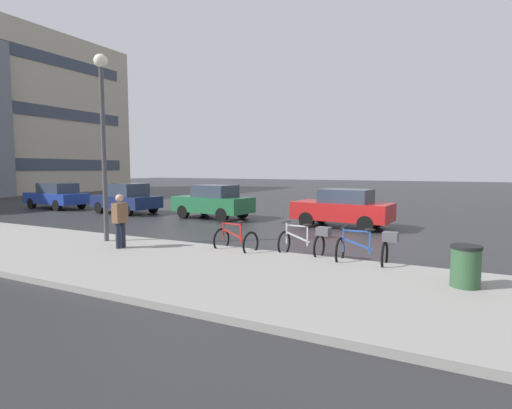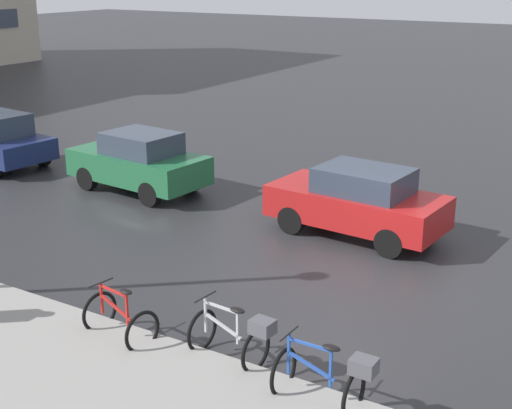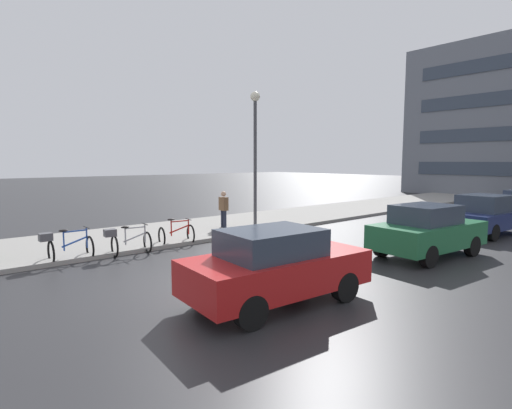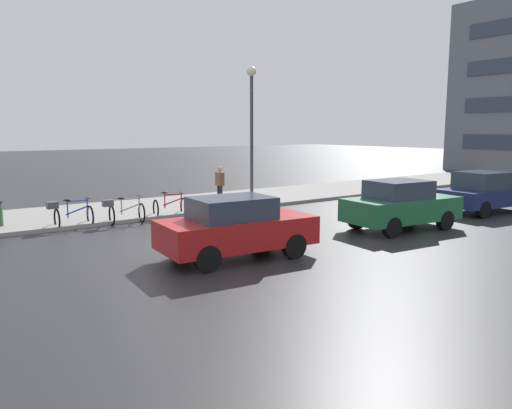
% 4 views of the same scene
% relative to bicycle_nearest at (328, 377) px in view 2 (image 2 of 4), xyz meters
% --- Properties ---
extents(ground_plane, '(140.00, 140.00, 0.00)m').
position_rel_bicycle_nearest_xyz_m(ground_plane, '(3.87, 1.41, -0.50)').
color(ground_plane, '#28282B').
extents(bicycle_nearest, '(0.72, 1.40, 0.99)m').
position_rel_bicycle_nearest_xyz_m(bicycle_nearest, '(0.00, 0.00, 0.00)').
color(bicycle_nearest, black).
rests_on(bicycle_nearest, ground).
extents(bicycle_second, '(0.79, 1.40, 0.97)m').
position_rel_bicycle_nearest_xyz_m(bicycle_second, '(0.35, 1.70, -0.01)').
color(bicycle_second, black).
rests_on(bicycle_second, ground).
extents(bicycle_third, '(0.87, 1.22, 0.97)m').
position_rel_bicycle_nearest_xyz_m(bicycle_third, '(-0.03, 3.68, -0.11)').
color(bicycle_third, black).
rests_on(bicycle_third, ground).
extents(car_red, '(2.07, 4.05, 1.58)m').
position_rel_bicycle_nearest_xyz_m(car_red, '(6.43, 2.36, 0.30)').
color(car_red, '#AD1919').
rests_on(car_red, ground).
extents(car_green, '(2.14, 3.99, 1.62)m').
position_rel_bicycle_nearest_xyz_m(car_green, '(6.51, 8.75, 0.31)').
color(car_green, '#1E6038').
rests_on(car_green, ground).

